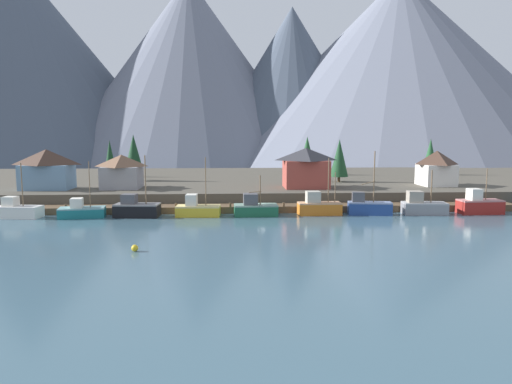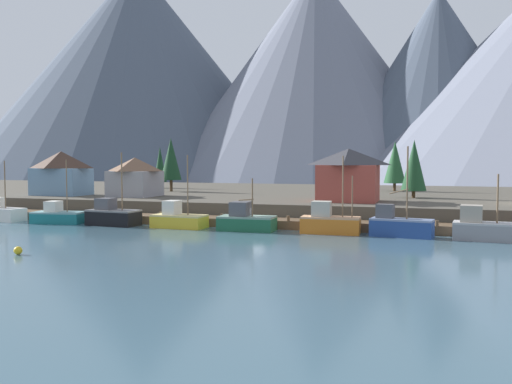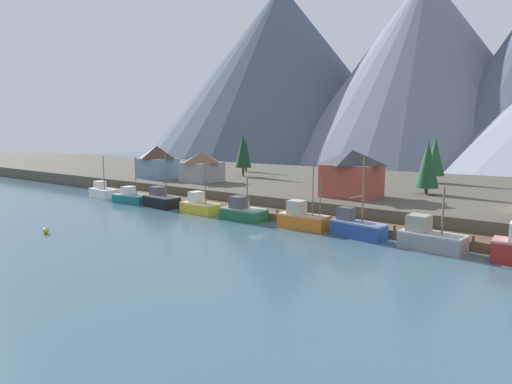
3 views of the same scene
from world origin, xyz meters
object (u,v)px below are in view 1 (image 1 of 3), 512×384
(fishing_boat_grey, at_px, (423,206))
(fishing_boat_red, at_px, (479,205))
(conifer_back_left, at_px, (430,153))
(fishing_boat_white, at_px, (18,210))
(conifer_near_right, at_px, (339,158))
(fishing_boat_blue, at_px, (368,207))
(house_white, at_px, (436,168))
(channel_buoy, at_px, (135,248))
(fishing_boat_teal, at_px, (81,211))
(fishing_boat_yellow, at_px, (197,209))
(fishing_boat_black, at_px, (136,209))
(house_grey, at_px, (122,171))
(conifer_mid_right, at_px, (110,156))
(fishing_boat_green, at_px, (255,208))
(house_red, at_px, (306,167))
(house_blue, at_px, (47,169))
(fishing_boat_orange, at_px, (318,206))
(conifer_mid_left, at_px, (307,153))
(conifer_near_left, at_px, (134,153))

(fishing_boat_grey, height_order, fishing_boat_red, fishing_boat_red)
(fishing_boat_grey, bearing_deg, conifer_back_left, 71.47)
(fishing_boat_white, height_order, fishing_boat_red, fishing_boat_white)
(conifer_near_right, bearing_deg, fishing_boat_blue, -91.82)
(fishing_boat_grey, xyz_separation_m, house_white, (8.79, 15.94, 4.51))
(conifer_near_right, height_order, channel_buoy, conifer_near_right)
(conifer_near_right, bearing_deg, fishing_boat_white, -155.54)
(fishing_boat_blue, bearing_deg, fishing_boat_teal, -170.91)
(fishing_boat_white, bearing_deg, fishing_boat_yellow, 8.04)
(fishing_boat_black, distance_m, house_grey, 15.91)
(conifer_mid_right, bearing_deg, fishing_boat_green, -51.25)
(fishing_boat_grey, relative_size, conifer_back_left, 0.80)
(house_red, xyz_separation_m, house_blue, (-43.86, -0.29, -0.07))
(fishing_boat_grey, bearing_deg, fishing_boat_teal, -174.30)
(conifer_back_left, bearing_deg, house_white, -110.13)
(fishing_boat_green, bearing_deg, conifer_mid_right, 127.29)
(fishing_boat_white, distance_m, fishing_boat_orange, 42.96)
(fishing_boat_yellow, xyz_separation_m, house_blue, (-26.01, 13.36, 4.91))
(channel_buoy, bearing_deg, fishing_boat_orange, 42.99)
(house_red, distance_m, conifer_near_right, 12.41)
(house_grey, xyz_separation_m, conifer_mid_left, (36.00, 25.60, 2.07))
(fishing_boat_red, bearing_deg, fishing_boat_white, 177.69)
(fishing_boat_red, relative_size, conifer_mid_left, 0.78)
(fishing_boat_blue, relative_size, house_blue, 1.12)
(conifer_near_left, xyz_separation_m, conifer_mid_right, (-7.03, 9.58, -1.02))
(fishing_boat_yellow, distance_m, fishing_boat_grey, 33.12)
(house_grey, bearing_deg, conifer_mid_right, 108.45)
(fishing_boat_green, height_order, conifer_near_left, conifer_near_left)
(house_red, height_order, conifer_near_left, conifer_near_left)
(fishing_boat_yellow, xyz_separation_m, fishing_boat_grey, (33.12, -0.09, 0.18))
(house_grey, distance_m, house_blue, 12.25)
(house_white, bearing_deg, fishing_boat_green, -154.69)
(fishing_boat_orange, xyz_separation_m, fishing_boat_red, (24.10, -0.20, 0.05))
(fishing_boat_orange, bearing_deg, conifer_back_left, 47.38)
(fishing_boat_white, height_order, house_red, house_red)
(fishing_boat_white, relative_size, house_blue, 0.94)
(fishing_boat_white, bearing_deg, house_blue, 100.84)
(fishing_boat_green, xyz_separation_m, fishing_boat_blue, (16.75, 0.09, 0.03))
(fishing_boat_grey, bearing_deg, fishing_boat_yellow, -174.77)
(fishing_boat_black, xyz_separation_m, conifer_near_left, (-5.66, 27.53, 6.87))
(fishing_boat_black, relative_size, conifer_near_left, 0.96)
(fishing_boat_blue, height_order, house_blue, fishing_boat_blue)
(fishing_boat_yellow, xyz_separation_m, fishing_boat_green, (8.33, -0.03, 0.09))
(fishing_boat_orange, xyz_separation_m, conifer_mid_left, (4.53, 39.61, 6.28))
(fishing_boat_grey, bearing_deg, house_white, 66.53)
(fishing_boat_black, relative_size, house_grey, 1.27)
(fishing_boat_yellow, distance_m, fishing_boat_orange, 17.68)
(fishing_boat_black, xyz_separation_m, channel_buoy, (3.83, -20.56, -0.82))
(fishing_boat_white, relative_size, fishing_boat_green, 1.23)
(fishing_boat_teal, xyz_separation_m, fishing_boat_yellow, (16.34, 0.35, 0.10))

